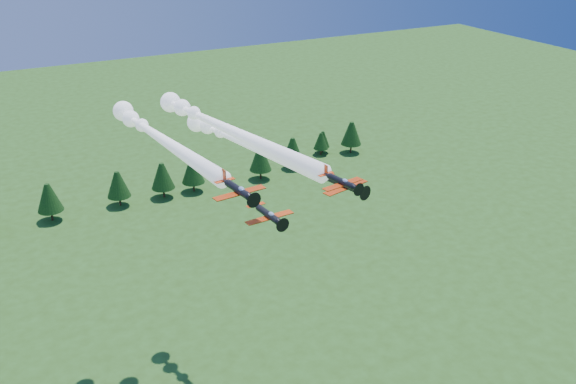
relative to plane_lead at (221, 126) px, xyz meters
name	(u,v)px	position (x,y,z in m)	size (l,w,h in m)	color
plane_lead	(221,126)	(0.00, 0.00, 0.00)	(13.85, 51.20, 3.70)	black
plane_left	(157,136)	(-9.32, 5.27, -1.84)	(10.90, 47.45, 3.70)	black
plane_right	(242,142)	(6.50, 6.51, -5.95)	(15.84, 45.16, 3.70)	black
plane_slot	(268,215)	(1.73, -13.88, -10.49)	(8.14, 8.83, 2.85)	black
treeline	(157,175)	(11.64, 86.27, -43.52)	(175.21, 17.87, 11.60)	#382314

